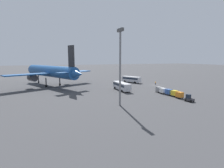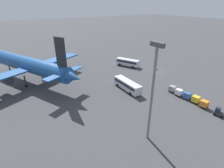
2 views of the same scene
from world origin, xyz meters
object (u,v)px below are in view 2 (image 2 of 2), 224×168
object	(u,v)px
shuttle_bus_near	(128,62)
worker_person	(157,69)
shuttle_bus_far	(127,85)
cargo_cart_orange	(204,104)
airplane	(29,65)
cargo_cart_yellow	(196,99)
cargo_cart_grey	(172,89)
cargo_cart_blue	(187,95)
baggage_tug	(219,112)
cargo_cart_white	(179,92)

from	to	relation	value
shuttle_bus_near	worker_person	bearing A→B (deg)	-173.67
shuttle_bus_far	cargo_cart_orange	distance (m)	22.59
shuttle_bus_near	cargo_cart_orange	distance (m)	38.87
airplane	shuttle_bus_near	size ratio (longest dim) A/B	4.17
cargo_cart_yellow	cargo_cart_grey	distance (m)	8.08
cargo_cart_yellow	shuttle_bus_far	bearing A→B (deg)	33.28
shuttle_bus_far	worker_person	distance (m)	22.90
worker_person	cargo_cart_blue	bearing A→B (deg)	154.34
shuttle_bus_near	shuttle_bus_far	size ratio (longest dim) A/B	0.93
cargo_cart_orange	shuttle_bus_far	bearing A→B (deg)	28.77
shuttle_bus_far	cargo_cart_yellow	distance (m)	20.46
cargo_cart_blue	cargo_cart_grey	world-z (taller)	same
cargo_cart_yellow	cargo_cart_grey	world-z (taller)	same
airplane	baggage_tug	size ratio (longest dim) A/B	17.12
airplane	cargo_cart_orange	size ratio (longest dim) A/B	20.55
cargo_cart_white	cargo_cart_yellow	bearing A→B (deg)	-175.51
cargo_cart_orange	cargo_cart_white	bearing A→B (deg)	0.48
cargo_cart_blue	cargo_cart_white	xyz separation A→B (m)	(2.69, 0.30, 0.00)
shuttle_bus_far	cargo_cart_orange	bearing A→B (deg)	-150.20
shuttle_bus_near	cargo_cart_white	bearing A→B (deg)	147.76
cargo_cart_orange	cargo_cart_yellow	bearing A→B (deg)	-7.51
shuttle_bus_far	airplane	bearing A→B (deg)	48.34
cargo_cart_orange	worker_person	bearing A→B (deg)	-21.50
baggage_tug	worker_person	bearing A→B (deg)	-31.43
cargo_cart_blue	worker_person	bearing A→B (deg)	-25.66
cargo_cart_yellow	cargo_cart_blue	xyz separation A→B (m)	(2.69, 0.13, 0.00)
worker_person	cargo_cart_white	bearing A→B (deg)	150.62
baggage_tug	cargo_cart_orange	size ratio (longest dim) A/B	1.20
cargo_cart_orange	cargo_cart_white	world-z (taller)	same
shuttle_bus_near	cargo_cart_yellow	distance (m)	36.16
airplane	cargo_cart_yellow	size ratio (longest dim) A/B	20.55
cargo_cart_white	cargo_cart_orange	bearing A→B (deg)	-179.52
cargo_cart_white	baggage_tug	bearing A→B (deg)	178.53
airplane	cargo_cart_blue	xyz separation A→B (m)	(-37.34, -35.97, -5.42)
worker_person	shuttle_bus_near	bearing A→B (deg)	31.35
shuttle_bus_far	cargo_cart_blue	world-z (taller)	shuttle_bus_far
shuttle_bus_near	cargo_cart_grey	size ratio (longest dim) A/B	4.93
airplane	cargo_cart_white	distance (m)	50.02
airplane	shuttle_bus_far	bearing A→B (deg)	-157.07
shuttle_bus_far	cargo_cart_white	size ratio (longest dim) A/B	5.31
cargo_cart_grey	cargo_cart_orange	bearing A→B (deg)	178.87
baggage_tug	cargo_cart_yellow	distance (m)	6.90
shuttle_bus_far	baggage_tug	xyz separation A→B (m)	(-23.95, -10.48, -0.96)
shuttle_bus_near	cargo_cart_blue	world-z (taller)	shuttle_bus_near
worker_person	cargo_cart_blue	xyz separation A→B (m)	(-21.90, 10.52, 0.32)
cargo_cart_grey	cargo_cart_blue	bearing A→B (deg)	-179.82
cargo_cart_blue	cargo_cart_white	world-z (taller)	same
airplane	cargo_cart_white	world-z (taller)	airplane
baggage_tug	cargo_cart_yellow	size ratio (longest dim) A/B	1.20
airplane	shuttle_bus_far	world-z (taller)	airplane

